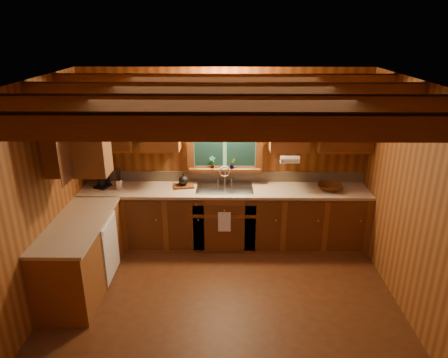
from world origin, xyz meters
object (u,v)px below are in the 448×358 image
sink (225,191)px  wicker_basket (329,187)px  coffee_maker (102,177)px  cutting_board (184,186)px

sink → wicker_basket: 1.53m
sink → coffee_maker: 1.81m
sink → wicker_basket: bearing=-1.4°
cutting_board → wicker_basket: bearing=-12.6°
sink → cutting_board: (-0.61, 0.06, 0.06)m
cutting_board → coffee_maker: bearing=170.0°
coffee_maker → cutting_board: 1.20m
sink → coffee_maker: (-1.80, 0.06, 0.20)m
coffee_maker → cutting_board: coffee_maker is taller
sink → cutting_board: sink is taller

